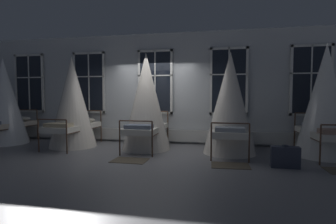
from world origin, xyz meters
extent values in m
plane|color=slate|center=(0.00, 0.00, 0.00)|extent=(26.31, 26.31, 0.00)
cube|color=silver|center=(0.00, 1.38, 1.71)|extent=(14.16, 0.10, 3.42)
cube|color=black|center=(-4.48, 1.27, 1.91)|extent=(1.11, 0.02, 1.99)
cube|color=silver|center=(-4.48, 1.27, 0.95)|extent=(1.11, 0.06, 0.07)
cube|color=silver|center=(-4.48, 1.27, 2.87)|extent=(1.11, 0.06, 0.07)
cube|color=silver|center=(-5.00, 1.27, 1.91)|extent=(0.07, 0.06, 1.99)
cube|color=silver|center=(-3.96, 1.27, 1.91)|extent=(0.07, 0.06, 1.99)
cube|color=silver|center=(-4.48, 1.27, 1.91)|extent=(0.04, 0.06, 1.99)
cube|color=silver|center=(-4.48, 1.27, 2.11)|extent=(1.11, 0.06, 0.04)
cube|color=black|center=(-2.24, 1.27, 1.91)|extent=(1.11, 0.02, 1.99)
cube|color=silver|center=(-2.24, 1.27, 0.95)|extent=(1.11, 0.06, 0.07)
cube|color=silver|center=(-2.24, 1.27, 2.87)|extent=(1.11, 0.06, 0.07)
cube|color=silver|center=(-2.76, 1.27, 1.91)|extent=(0.07, 0.06, 1.99)
cube|color=silver|center=(-1.72, 1.27, 1.91)|extent=(0.07, 0.06, 1.99)
cube|color=silver|center=(-2.24, 1.27, 1.91)|extent=(0.04, 0.06, 1.99)
cube|color=silver|center=(-2.24, 1.27, 2.11)|extent=(1.11, 0.06, 0.04)
cube|color=black|center=(0.00, 1.27, 1.91)|extent=(1.11, 0.02, 1.99)
cube|color=silver|center=(0.00, 1.27, 0.95)|extent=(1.11, 0.06, 0.07)
cube|color=silver|center=(0.00, 1.27, 2.87)|extent=(1.11, 0.06, 0.07)
cube|color=silver|center=(-0.52, 1.27, 1.91)|extent=(0.07, 0.06, 1.99)
cube|color=silver|center=(0.52, 1.27, 1.91)|extent=(0.07, 0.06, 1.99)
cube|color=silver|center=(0.00, 1.27, 1.91)|extent=(0.04, 0.06, 1.99)
cube|color=silver|center=(0.00, 1.27, 2.11)|extent=(1.11, 0.06, 0.04)
cube|color=black|center=(2.24, 1.27, 1.91)|extent=(1.11, 0.02, 1.99)
cube|color=silver|center=(2.24, 1.27, 0.95)|extent=(1.11, 0.06, 0.07)
cube|color=silver|center=(2.24, 1.27, 2.87)|extent=(1.11, 0.06, 0.07)
cube|color=silver|center=(1.72, 1.27, 1.91)|extent=(0.07, 0.06, 1.99)
cube|color=silver|center=(2.76, 1.27, 1.91)|extent=(0.07, 0.06, 1.99)
cube|color=silver|center=(2.24, 1.27, 1.91)|extent=(0.04, 0.06, 1.99)
cube|color=silver|center=(2.24, 1.27, 2.11)|extent=(1.11, 0.06, 0.04)
cube|color=black|center=(4.48, 1.27, 1.91)|extent=(1.11, 0.02, 1.99)
cube|color=silver|center=(4.48, 1.27, 0.95)|extent=(1.11, 0.06, 0.07)
cube|color=silver|center=(4.48, 1.27, 2.87)|extent=(1.11, 0.06, 0.07)
cube|color=silver|center=(3.96, 1.27, 1.91)|extent=(0.07, 0.06, 1.99)
cube|color=silver|center=(5.00, 1.27, 1.91)|extent=(0.07, 0.06, 1.99)
cube|color=silver|center=(4.48, 1.27, 1.91)|extent=(0.04, 0.06, 1.99)
cube|color=silver|center=(4.48, 1.27, 2.11)|extent=(1.11, 0.06, 0.04)
cube|color=silver|center=(0.00, 1.25, 0.25)|extent=(9.56, 0.10, 0.36)
cylinder|color=#4C3323|center=(-4.94, 1.14, 0.50)|extent=(0.04, 0.04, 1.00)
cylinder|color=#4C3323|center=(-4.12, 1.14, 0.50)|extent=(0.04, 0.04, 1.00)
cylinder|color=#4C3323|center=(-4.11, 0.20, 0.50)|extent=(0.04, 1.87, 0.03)
cylinder|color=#4C3323|center=(-4.53, 1.14, 1.00)|extent=(0.83, 0.03, 0.03)
cube|color=beige|center=(-4.53, 0.20, 0.57)|extent=(0.85, 1.89, 0.15)
ellipsoid|color=silver|center=(-4.53, 0.90, 0.72)|extent=(0.64, 0.40, 0.14)
cone|color=white|center=(-4.53, 0.20, 1.33)|extent=(1.35, 1.35, 2.65)
cylinder|color=#4C3323|center=(-2.59, 1.13, 0.50)|extent=(0.04, 0.04, 1.00)
cylinder|color=#4C3323|center=(-1.77, 1.11, 0.50)|extent=(0.04, 0.04, 1.00)
cylinder|color=#4C3323|center=(-2.64, -0.73, 0.43)|extent=(0.04, 0.04, 0.87)
cylinder|color=#4C3323|center=(-1.81, -0.76, 0.43)|extent=(0.04, 0.04, 0.87)
cylinder|color=#4C3323|center=(-2.62, 0.20, 0.50)|extent=(0.08, 1.87, 0.03)
cylinder|color=#4C3323|center=(-1.79, 0.18, 0.50)|extent=(0.08, 1.87, 0.03)
cylinder|color=#4C3323|center=(-2.18, 1.12, 1.00)|extent=(0.83, 0.05, 0.03)
cylinder|color=#4C3323|center=(-2.23, -0.74, 0.87)|extent=(0.83, 0.05, 0.03)
cube|color=silver|center=(-2.20, 0.19, 0.57)|extent=(0.90, 1.91, 0.15)
ellipsoid|color=#B7B2A3|center=(-2.19, 0.88, 0.72)|extent=(0.65, 0.42, 0.14)
cube|color=tan|center=(-2.22, -0.48, 0.70)|extent=(0.69, 0.38, 0.10)
cone|color=silver|center=(-2.20, 0.19, 1.30)|extent=(1.35, 1.35, 2.60)
cylinder|color=#4C3323|center=(-0.41, 1.18, 0.50)|extent=(0.04, 0.04, 1.00)
cylinder|color=#4C3323|center=(0.42, 1.18, 0.50)|extent=(0.04, 0.04, 1.00)
cylinder|color=#4C3323|center=(-0.41, -0.68, 0.43)|extent=(0.04, 0.04, 0.87)
cylinder|color=#4C3323|center=(0.42, -0.68, 0.43)|extent=(0.04, 0.04, 0.87)
cylinder|color=#4C3323|center=(-0.41, 0.25, 0.50)|extent=(0.04, 1.87, 0.03)
cylinder|color=#4C3323|center=(0.42, 0.25, 0.50)|extent=(0.04, 1.87, 0.03)
cylinder|color=#4C3323|center=(0.00, 1.18, 1.00)|extent=(0.83, 0.03, 0.03)
cylinder|color=#4C3323|center=(0.00, -0.68, 0.87)|extent=(0.83, 0.03, 0.03)
cube|color=silver|center=(0.00, 0.25, 0.57)|extent=(0.85, 1.89, 0.15)
ellipsoid|color=beige|center=(0.00, 0.94, 0.72)|extent=(0.64, 0.40, 0.14)
cube|color=slate|center=(0.00, -0.42, 0.70)|extent=(0.68, 0.36, 0.10)
cone|color=silver|center=(0.00, 0.25, 1.33)|extent=(1.35, 1.35, 2.65)
cylinder|color=#4C3323|center=(1.85, 1.09, 0.50)|extent=(0.04, 0.04, 1.00)
cylinder|color=#4C3323|center=(2.68, 1.08, 0.50)|extent=(0.04, 0.04, 1.00)
cylinder|color=#4C3323|center=(1.82, -0.77, 0.43)|extent=(0.04, 0.04, 0.87)
cylinder|color=#4C3323|center=(2.65, -0.78, 0.43)|extent=(0.04, 0.04, 0.87)
cylinder|color=#4C3323|center=(1.84, 0.16, 0.50)|extent=(0.06, 1.87, 0.03)
cylinder|color=#4C3323|center=(2.66, 0.15, 0.50)|extent=(0.06, 1.87, 0.03)
cylinder|color=#4C3323|center=(2.26, 1.09, 1.00)|extent=(0.83, 0.04, 0.03)
cylinder|color=#4C3323|center=(2.24, -0.78, 0.87)|extent=(0.83, 0.04, 0.03)
cube|color=silver|center=(2.25, 0.15, 0.57)|extent=(0.88, 1.90, 0.15)
ellipsoid|color=#B7B2A3|center=(2.26, 0.85, 0.72)|extent=(0.64, 0.41, 0.14)
cube|color=#8C939E|center=(2.24, -0.52, 0.70)|extent=(0.69, 0.37, 0.10)
cone|color=silver|center=(2.25, 0.15, 1.30)|extent=(1.35, 1.35, 2.60)
cylinder|color=#4C3323|center=(4.06, 1.15, 0.50)|extent=(0.04, 0.04, 1.00)
cylinder|color=#4C3323|center=(4.89, 1.17, 0.50)|extent=(0.04, 0.04, 1.00)
cylinder|color=#4C3323|center=(4.11, -0.71, 0.43)|extent=(0.04, 0.04, 0.87)
cylinder|color=#4C3323|center=(4.08, 0.22, 0.50)|extent=(0.07, 1.87, 0.03)
cylinder|color=#4C3323|center=(4.48, 1.16, 1.00)|extent=(0.83, 0.05, 0.03)
cube|color=silver|center=(4.50, 0.23, 0.57)|extent=(0.89, 1.91, 0.15)
ellipsoid|color=silver|center=(4.48, 0.92, 0.72)|extent=(0.65, 0.41, 0.14)
cone|color=white|center=(4.50, 0.23, 1.37)|extent=(1.35, 1.35, 2.75)
cube|color=brown|center=(0.00, -1.12, 0.01)|extent=(0.81, 0.58, 0.01)
cube|color=brown|center=(2.24, -1.12, 0.01)|extent=(0.82, 0.59, 0.01)
cube|color=#2D3342|center=(3.34, -1.06, 0.22)|extent=(0.57, 0.22, 0.44)
cube|color=tan|center=(3.34, -0.95, 0.22)|extent=(0.50, 0.03, 0.03)
torus|color=#2D3342|center=(3.34, -1.06, 0.46)|extent=(0.15, 0.15, 0.02)
camera|label=1|loc=(2.04, -6.83, 1.48)|focal=28.46mm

